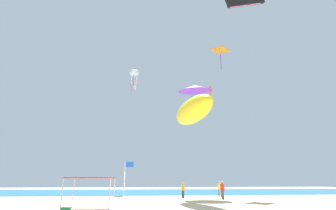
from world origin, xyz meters
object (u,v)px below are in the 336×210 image
at_px(kite_delta_purple, 195,88).
at_px(kite_octopus_white, 134,74).
at_px(banner_flag, 126,181).
at_px(kite_inflatable_yellow, 193,111).
at_px(cooler_box, 66,210).
at_px(canopy_tent, 91,179).
at_px(kite_diamond_orange, 220,51).
at_px(person_near_tent, 220,187).
at_px(person_leftmost, 222,189).
at_px(person_central, 183,189).

bearing_deg(kite_delta_purple, kite_octopus_white, -32.54).
bearing_deg(banner_flag, kite_delta_purple, 60.11).
bearing_deg(kite_inflatable_yellow, cooler_box, 113.63).
bearing_deg(kite_inflatable_yellow, kite_octopus_white, 9.84).
relative_size(canopy_tent, kite_diamond_orange, 0.92).
height_order(banner_flag, kite_inflatable_yellow, kite_inflatable_yellow).
height_order(canopy_tent, kite_inflatable_yellow, kite_inflatable_yellow).
height_order(person_near_tent, kite_inflatable_yellow, kite_inflatable_yellow).
distance_m(person_near_tent, banner_flag, 18.28).
relative_size(kite_inflatable_yellow, kite_diamond_orange, 2.52).
distance_m(kite_octopus_white, kite_diamond_orange, 17.06).
relative_size(banner_flag, kite_delta_purple, 0.52).
bearing_deg(kite_delta_purple, cooler_box, 70.66).
bearing_deg(banner_flag, kite_diamond_orange, 51.33).
distance_m(canopy_tent, kite_inflatable_yellow, 12.14).
xyz_separation_m(person_leftmost, kite_diamond_orange, (2.68, 5.54, 19.98)).
bearing_deg(person_near_tent, kite_diamond_orange, -111.13).
distance_m(person_central, kite_inflatable_yellow, 10.22).
relative_size(person_leftmost, kite_delta_purple, 0.31).
xyz_separation_m(person_central, kite_delta_purple, (2.08, 0.87, 13.16)).
bearing_deg(person_leftmost, kite_octopus_white, 35.49).
distance_m(person_near_tent, cooler_box, 20.65).
relative_size(kite_inflatable_yellow, kite_delta_purple, 1.41).
relative_size(person_near_tent, person_leftmost, 1.01).
distance_m(person_near_tent, person_leftmost, 4.58).
relative_size(person_central, kite_diamond_orange, 0.51).
xyz_separation_m(kite_octopus_white, kite_diamond_orange, (13.47, -10.47, -0.13)).
xyz_separation_m(person_near_tent, kite_diamond_orange, (1.62, 1.09, 19.97)).
relative_size(banner_flag, kite_octopus_white, 0.77).
bearing_deg(kite_inflatable_yellow, person_near_tent, -41.16).
bearing_deg(canopy_tent, person_near_tent, 43.98).
height_order(person_leftmost, kite_octopus_white, kite_octopus_white).
distance_m(canopy_tent, kite_delta_purple, 20.38).
bearing_deg(canopy_tent, person_central, 53.57).
height_order(kite_diamond_orange, kite_delta_purple, kite_diamond_orange).
bearing_deg(person_leftmost, person_central, 53.57).
height_order(person_near_tent, kite_diamond_orange, kite_diamond_orange).
bearing_deg(banner_flag, person_leftmost, 45.80).
bearing_deg(kite_delta_purple, canopy_tent, 70.43).
distance_m(cooler_box, kite_delta_purple, 23.03).
xyz_separation_m(person_leftmost, kite_delta_purple, (-1.80, 3.90, 13.08)).
relative_size(cooler_box, kite_inflatable_yellow, 0.07).
bearing_deg(canopy_tent, person_leftmost, 34.58).
height_order(person_leftmost, kite_diamond_orange, kite_diamond_orange).
distance_m(cooler_box, kite_diamond_orange, 30.75).
xyz_separation_m(kite_octopus_white, kite_delta_purple, (8.98, -12.11, -7.03)).
bearing_deg(person_central, kite_inflatable_yellow, -17.70).
xyz_separation_m(canopy_tent, person_leftmost, (12.44, 8.58, -0.98)).
xyz_separation_m(person_near_tent, banner_flag, (-10.95, -14.62, 0.85)).
bearing_deg(person_leftmost, kite_delta_purple, 26.33).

